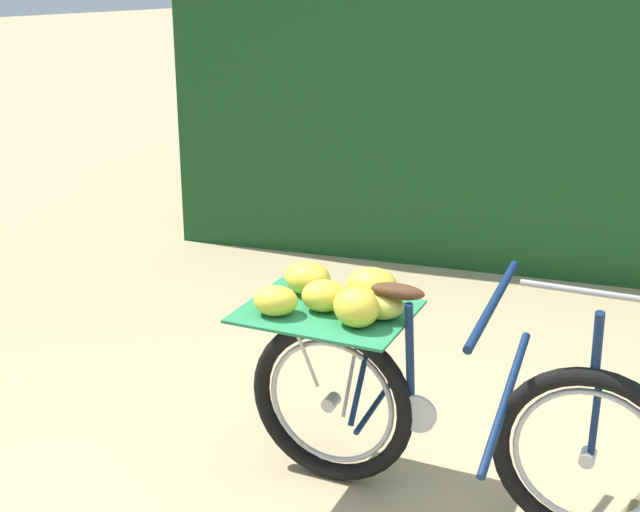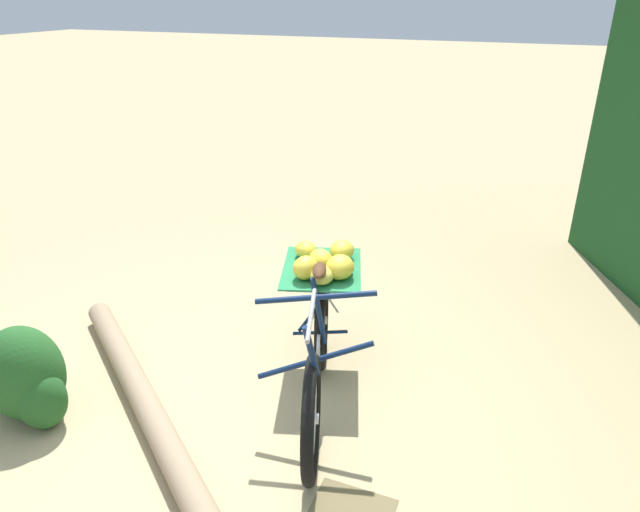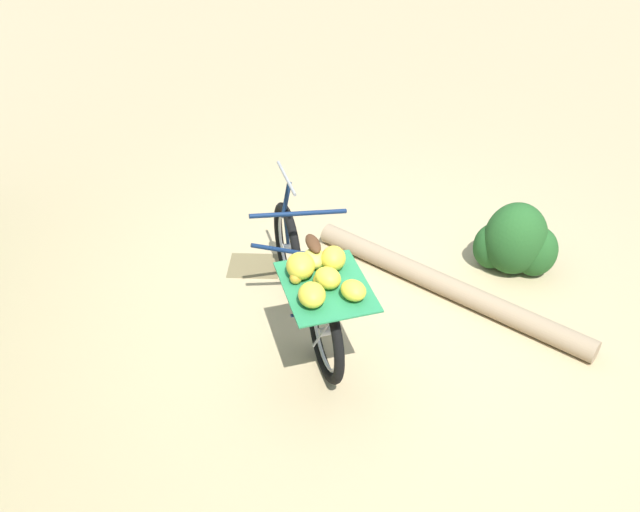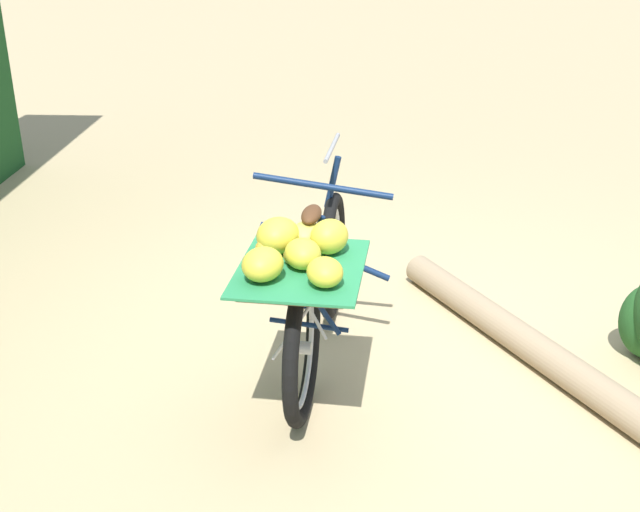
% 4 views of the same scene
% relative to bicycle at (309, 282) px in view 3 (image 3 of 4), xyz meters
% --- Properties ---
extents(ground_plane, '(60.00, 60.00, 0.00)m').
position_rel_bicycle_xyz_m(ground_plane, '(-0.21, -0.33, -0.51)').
color(ground_plane, tan).
extents(bicycle, '(0.94, 1.78, 1.03)m').
position_rel_bicycle_xyz_m(bicycle, '(0.00, 0.00, 0.00)').
color(bicycle, black).
rests_on(bicycle, ground_plane).
extents(fallen_log, '(2.08, 1.62, 0.17)m').
position_rel_bicycle_xyz_m(fallen_log, '(-1.08, -0.54, -0.42)').
color(fallen_log, '#9E8466').
rests_on(fallen_log, ground_plane).
extents(shrub_cluster, '(0.68, 0.47, 0.65)m').
position_rel_bicycle_xyz_m(shrub_cluster, '(-1.69, -0.89, -0.22)').
color(shrub_cluster, '#235623').
rests_on(shrub_cluster, ground_plane).
extents(leaf_litter_patch, '(0.44, 0.36, 0.01)m').
position_rel_bicycle_xyz_m(leaf_litter_patch, '(0.53, -0.86, -0.51)').
color(leaf_litter_patch, olive).
rests_on(leaf_litter_patch, ground_plane).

